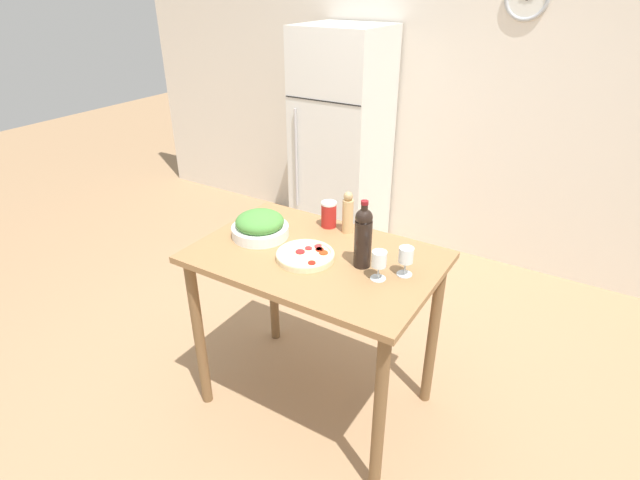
{
  "coord_description": "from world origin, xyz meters",
  "views": [
    {
      "loc": [
        1.1,
        -1.75,
        2.11
      ],
      "look_at": [
        0.0,
        0.04,
        0.99
      ],
      "focal_mm": 28.0,
      "sensor_mm": 36.0,
      "label": 1
    }
  ],
  "objects_px": {
    "refrigerator": "(342,142)",
    "homemade_pizza": "(305,255)",
    "wine_bottle": "(363,236)",
    "salad_bowl": "(260,226)",
    "wine_glass_far": "(406,257)",
    "wine_glass_near": "(379,261)",
    "pepper_mill": "(348,213)",
    "salt_canister": "(329,214)"
  },
  "relations": [
    {
      "from": "refrigerator",
      "to": "homemade_pizza",
      "type": "height_order",
      "value": "refrigerator"
    },
    {
      "from": "wine_bottle",
      "to": "homemade_pizza",
      "type": "distance_m",
      "value": 0.3
    },
    {
      "from": "wine_bottle",
      "to": "salad_bowl",
      "type": "distance_m",
      "value": 0.58
    },
    {
      "from": "wine_bottle",
      "to": "wine_glass_far",
      "type": "bearing_deg",
      "value": 7.84
    },
    {
      "from": "wine_glass_near",
      "to": "refrigerator",
      "type": "bearing_deg",
      "value": 123.5
    },
    {
      "from": "wine_bottle",
      "to": "pepper_mill",
      "type": "relative_size",
      "value": 1.44
    },
    {
      "from": "refrigerator",
      "to": "wine_bottle",
      "type": "height_order",
      "value": "refrigerator"
    },
    {
      "from": "refrigerator",
      "to": "wine_glass_far",
      "type": "relative_size",
      "value": 13.27
    },
    {
      "from": "wine_glass_near",
      "to": "salad_bowl",
      "type": "distance_m",
      "value": 0.69
    },
    {
      "from": "refrigerator",
      "to": "wine_glass_near",
      "type": "xyz_separation_m",
      "value": [
        1.19,
        -1.79,
        0.13
      ]
    },
    {
      "from": "wine_glass_near",
      "to": "homemade_pizza",
      "type": "height_order",
      "value": "wine_glass_near"
    },
    {
      "from": "pepper_mill",
      "to": "homemade_pizza",
      "type": "relative_size",
      "value": 0.81
    },
    {
      "from": "salad_bowl",
      "to": "homemade_pizza",
      "type": "height_order",
      "value": "salad_bowl"
    },
    {
      "from": "wine_glass_near",
      "to": "pepper_mill",
      "type": "height_order",
      "value": "pepper_mill"
    },
    {
      "from": "wine_glass_far",
      "to": "salad_bowl",
      "type": "height_order",
      "value": "wine_glass_far"
    },
    {
      "from": "salad_bowl",
      "to": "salt_canister",
      "type": "relative_size",
      "value": 2.08
    },
    {
      "from": "refrigerator",
      "to": "homemade_pizza",
      "type": "relative_size",
      "value": 6.51
    },
    {
      "from": "wine_glass_far",
      "to": "wine_glass_near",
      "type": "bearing_deg",
      "value": -132.45
    },
    {
      "from": "refrigerator",
      "to": "wine_glass_near",
      "type": "distance_m",
      "value": 2.15
    },
    {
      "from": "wine_glass_near",
      "to": "salad_bowl",
      "type": "xyz_separation_m",
      "value": [
        -0.69,
        0.06,
        -0.03
      ]
    },
    {
      "from": "salad_bowl",
      "to": "pepper_mill",
      "type": "bearing_deg",
      "value": 37.55
    },
    {
      "from": "pepper_mill",
      "to": "salt_canister",
      "type": "relative_size",
      "value": 1.6
    },
    {
      "from": "refrigerator",
      "to": "salt_canister",
      "type": "distance_m",
      "value": 1.64
    },
    {
      "from": "refrigerator",
      "to": "wine_glass_far",
      "type": "height_order",
      "value": "refrigerator"
    },
    {
      "from": "refrigerator",
      "to": "wine_glass_near",
      "type": "height_order",
      "value": "refrigerator"
    },
    {
      "from": "refrigerator",
      "to": "pepper_mill",
      "type": "bearing_deg",
      "value": -59.77
    },
    {
      "from": "pepper_mill",
      "to": "salt_canister",
      "type": "xyz_separation_m",
      "value": [
        -0.11,
        0.0,
        -0.04
      ]
    },
    {
      "from": "wine_bottle",
      "to": "wine_glass_far",
      "type": "relative_size",
      "value": 2.37
    },
    {
      "from": "wine_bottle",
      "to": "pepper_mill",
      "type": "distance_m",
      "value": 0.35
    },
    {
      "from": "refrigerator",
      "to": "wine_glass_far",
      "type": "bearing_deg",
      "value": -53.22
    },
    {
      "from": "salad_bowl",
      "to": "salt_canister",
      "type": "bearing_deg",
      "value": 49.0
    },
    {
      "from": "salad_bowl",
      "to": "salt_canister",
      "type": "distance_m",
      "value": 0.37
    },
    {
      "from": "homemade_pizza",
      "to": "wine_glass_near",
      "type": "bearing_deg",
      "value": 2.77
    },
    {
      "from": "wine_bottle",
      "to": "wine_glass_near",
      "type": "bearing_deg",
      "value": -30.09
    },
    {
      "from": "wine_bottle",
      "to": "wine_glass_far",
      "type": "xyz_separation_m",
      "value": [
        0.2,
        0.03,
        -0.06
      ]
    },
    {
      "from": "wine_bottle",
      "to": "salt_canister",
      "type": "relative_size",
      "value": 2.31
    },
    {
      "from": "wine_glass_far",
      "to": "homemade_pizza",
      "type": "distance_m",
      "value": 0.47
    },
    {
      "from": "refrigerator",
      "to": "wine_bottle",
      "type": "relative_size",
      "value": 5.59
    },
    {
      "from": "refrigerator",
      "to": "salt_canister",
      "type": "bearing_deg",
      "value": -63.16
    },
    {
      "from": "wine_glass_far",
      "to": "salad_bowl",
      "type": "relative_size",
      "value": 0.47
    },
    {
      "from": "homemade_pizza",
      "to": "salt_canister",
      "type": "xyz_separation_m",
      "value": [
        -0.08,
        0.35,
        0.05
      ]
    },
    {
      "from": "wine_bottle",
      "to": "pepper_mill",
      "type": "bearing_deg",
      "value": 129.99
    }
  ]
}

